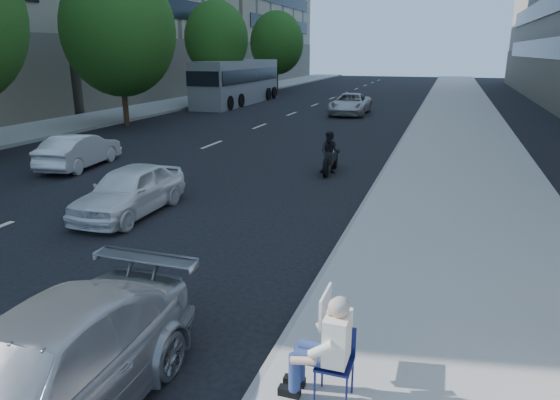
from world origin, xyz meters
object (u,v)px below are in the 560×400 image
at_px(white_sedan_mid, 80,151).
at_px(motorcycle, 330,155).
at_px(white_sedan_near, 130,190).
at_px(bus, 238,82).
at_px(seated_protester, 326,341).
at_px(parked_sedan, 37,382).
at_px(white_sedan_far, 350,104).

distance_m(white_sedan_mid, motorcycle, 8.89).
relative_size(white_sedan_mid, motorcycle, 1.79).
height_order(white_sedan_near, bus, bus).
xyz_separation_m(white_sedan_near, bus, (-8.42, 26.67, 1.01)).
bearing_deg(seated_protester, white_sedan_near, 139.45).
height_order(parked_sedan, white_sedan_mid, parked_sedan).
relative_size(seated_protester, bus, 0.11).
bearing_deg(white_sedan_mid, motorcycle, -174.67).
distance_m(seated_protester, parked_sedan, 3.12).
xyz_separation_m(white_sedan_far, motorcycle, (2.47, -16.48, -0.04)).
bearing_deg(white_sedan_far, bus, 155.49).
relative_size(white_sedan_far, bus, 0.41).
bearing_deg(white_sedan_far, seated_protester, -80.85).
bearing_deg(parked_sedan, white_sedan_far, 94.57).
distance_m(parked_sedan, bus, 35.64).
bearing_deg(white_sedan_near, motorcycle, 56.53).
relative_size(white_sedan_far, motorcycle, 2.39).
distance_m(parked_sedan, white_sedan_mid, 13.78).
height_order(parked_sedan, white_sedan_far, white_sedan_far).
bearing_deg(bus, seated_protester, -65.84).
relative_size(seated_protester, motorcycle, 0.64).
distance_m(white_sedan_far, bus, 10.67).
bearing_deg(parked_sedan, bus, 109.86).
relative_size(white_sedan_near, bus, 0.30).
bearing_deg(motorcycle, white_sedan_mid, -172.24).
distance_m(white_sedan_mid, white_sedan_far, 19.46).
height_order(seated_protester, white_sedan_mid, seated_protester).
xyz_separation_m(parked_sedan, white_sedan_far, (-2.28, 29.32, 0.03)).
height_order(white_sedan_near, motorcycle, motorcycle).
height_order(parked_sedan, bus, bus).
bearing_deg(white_sedan_near, bus, 106.50).
distance_m(parked_sedan, white_sedan_near, 7.76).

